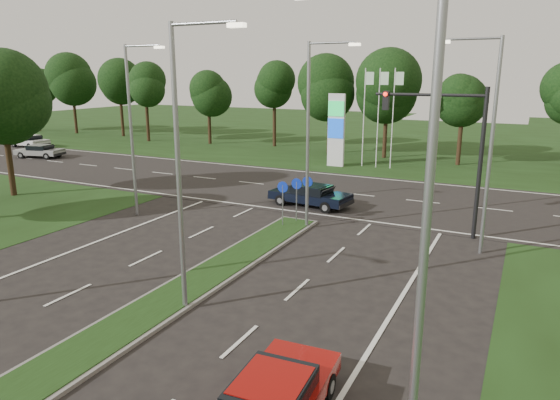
% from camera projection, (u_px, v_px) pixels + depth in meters
% --- Properties ---
extents(verge_far, '(160.00, 50.00, 0.02)m').
position_uv_depth(verge_far, '(432.00, 139.00, 59.31)').
color(verge_far, black).
rests_on(verge_far, ground).
extents(cross_road, '(160.00, 12.00, 0.02)m').
position_uv_depth(cross_road, '(345.00, 193.00, 32.44)').
color(cross_road, black).
rests_on(cross_road, ground).
extents(median_kerb, '(2.00, 26.00, 0.12)m').
position_uv_depth(median_kerb, '(123.00, 328.00, 15.08)').
color(median_kerb, slate).
rests_on(median_kerb, ground).
extents(streetlight_median_near, '(2.53, 0.22, 9.00)m').
position_uv_depth(streetlight_median_near, '(183.00, 157.00, 15.15)').
color(streetlight_median_near, gray).
rests_on(streetlight_median_near, ground).
extents(streetlight_median_far, '(2.53, 0.22, 9.00)m').
position_uv_depth(streetlight_median_far, '(312.00, 127.00, 23.82)').
color(streetlight_median_far, gray).
rests_on(streetlight_median_far, ground).
extents(streetlight_left_far, '(2.53, 0.22, 9.00)m').
position_uv_depth(streetlight_left_far, '(133.00, 122.00, 26.12)').
color(streetlight_left_far, gray).
rests_on(streetlight_left_far, ground).
extents(streetlight_right_far, '(2.53, 0.22, 9.00)m').
position_uv_depth(streetlight_right_far, '(487.00, 136.00, 20.44)').
color(streetlight_right_far, gray).
rests_on(streetlight_right_far, ground).
extents(streetlight_right_near, '(2.53, 0.22, 9.00)m').
position_uv_depth(streetlight_right_near, '(414.00, 226.00, 8.30)').
color(streetlight_right_near, gray).
rests_on(streetlight_right_near, ground).
extents(traffic_signal, '(5.10, 0.42, 7.00)m').
position_uv_depth(traffic_signal, '(452.00, 138.00, 22.97)').
color(traffic_signal, black).
rests_on(traffic_signal, ground).
extents(median_signs, '(1.16, 1.76, 2.38)m').
position_uv_depth(median_signs, '(296.00, 192.00, 25.43)').
color(median_signs, gray).
rests_on(median_signs, ground).
extents(gas_pylon, '(5.80, 1.26, 8.00)m').
position_uv_depth(gas_pylon, '(339.00, 128.00, 41.14)').
color(gas_pylon, silver).
rests_on(gas_pylon, ground).
extents(tree_left_far, '(5.20, 5.20, 8.86)m').
position_uv_depth(tree_left_far, '(9.00, 98.00, 29.98)').
color(tree_left_far, black).
rests_on(tree_left_far, ground).
extents(treeline_far, '(6.00, 6.00, 9.90)m').
position_uv_depth(treeline_far, '(408.00, 82.00, 44.53)').
color(treeline_far, black).
rests_on(treeline_far, ground).
extents(navy_sedan, '(4.85, 2.42, 1.28)m').
position_uv_depth(navy_sedan, '(311.00, 195.00, 29.10)').
color(navy_sedan, black).
rests_on(navy_sedan, ground).
extents(far_car_a, '(4.51, 2.73, 1.21)m').
position_uv_depth(far_car_a, '(40.00, 151.00, 46.06)').
color(far_car_a, gray).
rests_on(far_car_a, ground).
extents(far_car_b, '(4.76, 2.52, 1.31)m').
position_uv_depth(far_car_b, '(30.00, 141.00, 52.54)').
color(far_car_b, white).
rests_on(far_car_b, ground).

